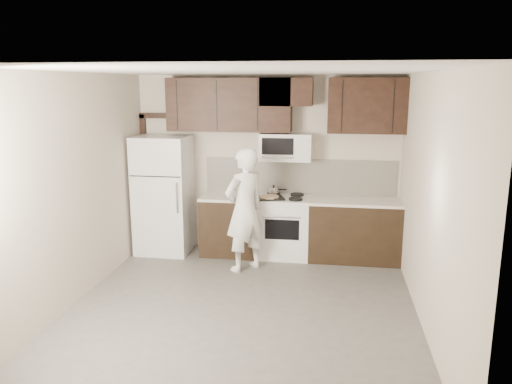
% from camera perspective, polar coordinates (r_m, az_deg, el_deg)
% --- Properties ---
extents(floor, '(4.50, 4.50, 0.00)m').
position_cam_1_polar(floor, '(5.94, -1.66, -13.31)').
color(floor, '#514E4B').
rests_on(floor, ground).
extents(back_wall, '(4.00, 0.00, 4.00)m').
position_cam_1_polar(back_wall, '(7.68, 1.29, 3.17)').
color(back_wall, '#BCB1A0').
rests_on(back_wall, ground).
extents(ceiling, '(4.50, 4.50, 0.00)m').
position_cam_1_polar(ceiling, '(5.36, -1.85, 13.69)').
color(ceiling, white).
rests_on(ceiling, back_wall).
extents(counter_run, '(2.95, 0.64, 0.91)m').
position_cam_1_polar(counter_run, '(7.52, 5.52, -4.07)').
color(counter_run, black).
rests_on(counter_run, floor).
extents(stove, '(0.76, 0.66, 0.94)m').
position_cam_1_polar(stove, '(7.54, 3.22, -3.95)').
color(stove, silver).
rests_on(stove, floor).
extents(backsplash, '(2.90, 0.02, 0.54)m').
position_cam_1_polar(backsplash, '(7.65, 4.99, 1.80)').
color(backsplash, silver).
rests_on(backsplash, counter_run).
extents(upper_cabinets, '(3.48, 0.35, 0.78)m').
position_cam_1_polar(upper_cabinets, '(7.39, 2.77, 10.07)').
color(upper_cabinets, black).
rests_on(upper_cabinets, back_wall).
extents(microwave, '(0.76, 0.42, 0.40)m').
position_cam_1_polar(microwave, '(7.41, 3.42, 5.17)').
color(microwave, silver).
rests_on(microwave, upper_cabinets).
extents(refrigerator, '(0.80, 0.76, 1.80)m').
position_cam_1_polar(refrigerator, '(7.77, -10.48, -0.30)').
color(refrigerator, silver).
rests_on(refrigerator, floor).
extents(door_trim, '(0.50, 0.08, 2.12)m').
position_cam_1_polar(door_trim, '(8.13, -12.30, 2.67)').
color(door_trim, black).
rests_on(door_trim, floor).
extents(saucepan, '(0.27, 0.16, 0.15)m').
position_cam_1_polar(saucepan, '(7.58, 2.04, 0.14)').
color(saucepan, silver).
rests_on(saucepan, stove).
extents(baking_tray, '(0.48, 0.42, 0.02)m').
position_cam_1_polar(baking_tray, '(7.33, 1.55, -0.69)').
color(baking_tray, black).
rests_on(baking_tray, counter_run).
extents(pizza, '(0.35, 0.35, 0.02)m').
position_cam_1_polar(pizza, '(7.33, 1.55, -0.53)').
color(pizza, beige).
rests_on(pizza, baking_tray).
extents(person, '(0.73, 0.74, 1.73)m').
position_cam_1_polar(person, '(6.88, -1.31, -2.05)').
color(person, white).
rests_on(person, floor).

